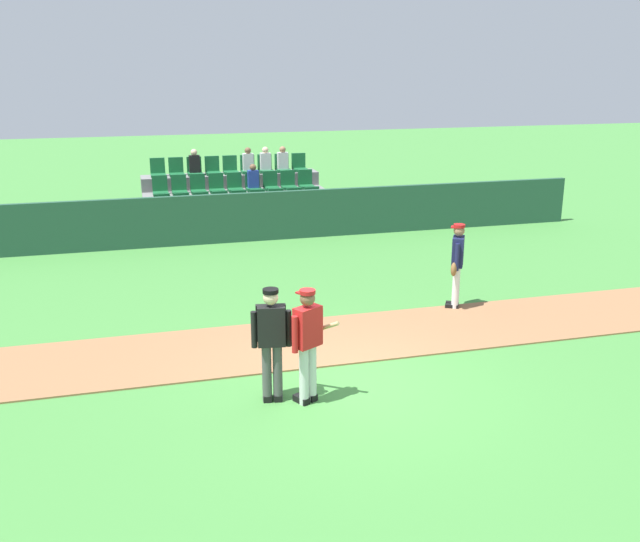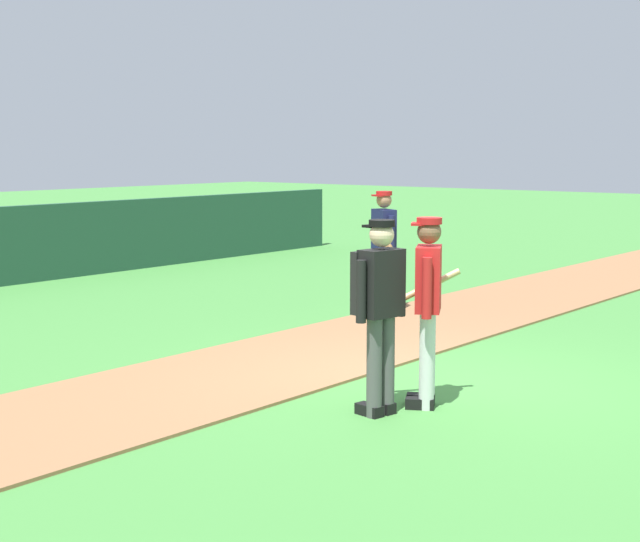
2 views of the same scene
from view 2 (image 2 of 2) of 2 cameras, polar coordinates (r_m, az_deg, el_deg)
name	(u,v)px [view 2 (image 2 of 2)]	position (r m, az deg, el deg)	size (l,w,h in m)	color
ground_plane	(430,385)	(9.84, 6.56, -6.73)	(80.00, 80.00, 0.00)	#42843A
infield_dirt_path	(293,358)	(10.88, -1.61, -5.22)	(28.00, 2.25, 0.03)	#936642
batter_red_jersey	(427,304)	(8.82, 6.41, -1.95)	(0.74, 0.70, 1.76)	silver
umpire_home_plate	(379,305)	(8.51, 3.55, -2.04)	(0.58, 0.35, 1.76)	#4C4C4C
runner_navy_jersey	(384,247)	(13.84, 3.81, 1.46)	(0.47, 0.59, 1.76)	white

